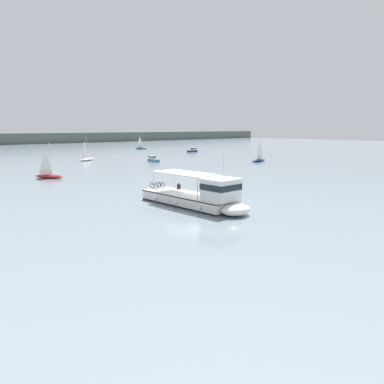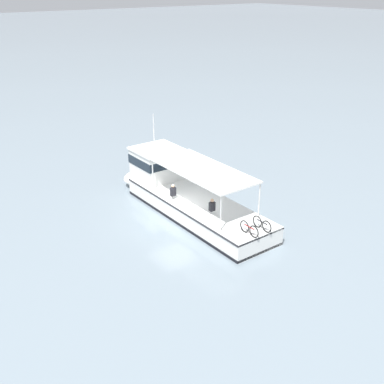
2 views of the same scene
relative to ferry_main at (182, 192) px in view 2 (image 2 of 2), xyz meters
The scene contains 2 objects.
ground_plane 2.16m from the ferry_main, 38.45° to the left, with size 400.00×400.00×0.00m, color gray.
ferry_main is the anchor object (origin of this frame).
Camera 2 is at (14.11, 20.74, 13.07)m, focal length 44.62 mm.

